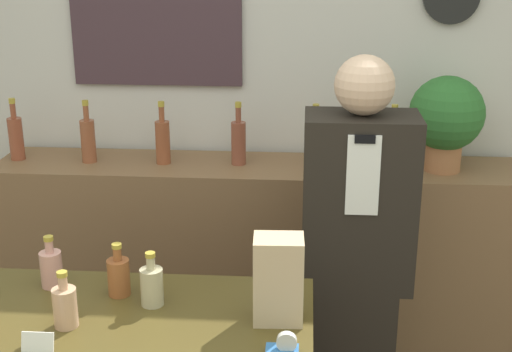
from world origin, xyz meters
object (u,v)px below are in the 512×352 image
Objects in this scene: shopkeeper at (355,269)px; paper_bag at (278,279)px; potted_plant at (446,117)px; tape_dispenser at (284,349)px.

shopkeeper is 0.69m from paper_bag.
potted_plant reaches higher than paper_bag.
shopkeeper is 3.84× the size of potted_plant.
tape_dispenser is at bearing -107.45° from shopkeeper.
paper_bag reaches higher than tape_dispenser.
shopkeeper reaches higher than tape_dispenser.
paper_bag is (-0.27, -0.59, 0.24)m from shopkeeper.
shopkeeper reaches higher than paper_bag.
potted_plant is at bearing 60.19° from paper_bag.
potted_plant is at bearing 55.54° from shopkeeper.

